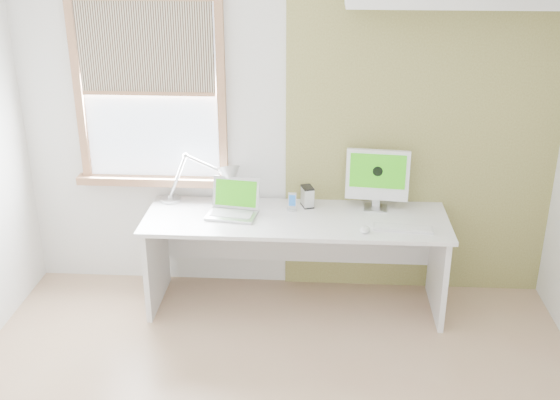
# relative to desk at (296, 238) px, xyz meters

# --- Properties ---
(room) EXTENTS (4.04, 3.54, 2.64)m
(room) POSITION_rel_desk_xyz_m (-0.09, -1.44, 0.77)
(room) COLOR tan
(room) RESTS_ON ground
(accent_wall) EXTENTS (2.00, 0.02, 2.60)m
(accent_wall) POSITION_rel_desk_xyz_m (0.91, 0.30, 0.77)
(accent_wall) COLOR olive
(accent_wall) RESTS_ON room
(window) EXTENTS (1.20, 0.14, 1.42)m
(window) POSITION_rel_desk_xyz_m (-1.09, 0.27, 1.01)
(window) COLOR #916345
(window) RESTS_ON room
(desk) EXTENTS (2.20, 0.70, 0.73)m
(desk) POSITION_rel_desk_xyz_m (0.00, 0.00, 0.00)
(desk) COLOR white
(desk) RESTS_ON room
(desk_lamp) EXTENTS (0.68, 0.29, 0.39)m
(desk_lamp) POSITION_rel_desk_xyz_m (-0.59, 0.13, 0.40)
(desk_lamp) COLOR #BCBEC1
(desk_lamp) RESTS_ON desk
(laptop) EXTENTS (0.39, 0.33, 0.25)m
(laptop) POSITION_rel_desk_xyz_m (-0.46, -0.02, 0.26)
(laptop) COLOR #BCBEC1
(laptop) RESTS_ON desk
(phone_dock) EXTENTS (0.08, 0.08, 0.14)m
(phone_dock) POSITION_rel_desk_xyz_m (-0.03, 0.07, 0.23)
(phone_dock) COLOR #BCBEC1
(phone_dock) RESTS_ON desk
(external_drive) EXTENTS (0.11, 0.14, 0.16)m
(external_drive) POSITION_rel_desk_xyz_m (0.08, 0.15, 0.27)
(external_drive) COLOR #BCBEC1
(external_drive) RESTS_ON desk
(imac) EXTENTS (0.46, 0.17, 0.45)m
(imac) POSITION_rel_desk_xyz_m (0.59, 0.15, 0.45)
(imac) COLOR #BCBEC1
(imac) RESTS_ON desk
(keyboard) EXTENTS (0.42, 0.16, 0.02)m
(keyboard) POSITION_rel_desk_xyz_m (0.75, -0.22, 0.20)
(keyboard) COLOR white
(keyboard) RESTS_ON desk
(mouse) EXTENTS (0.08, 0.12, 0.03)m
(mouse) POSITION_rel_desk_xyz_m (0.49, -0.28, 0.21)
(mouse) COLOR white
(mouse) RESTS_ON desk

